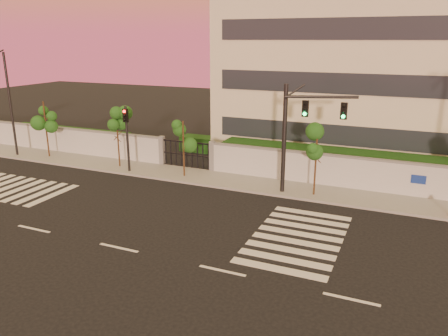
# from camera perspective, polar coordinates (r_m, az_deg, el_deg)

# --- Properties ---
(ground) EXTENTS (120.00, 120.00, 0.00)m
(ground) POSITION_cam_1_polar(r_m,az_deg,el_deg) (20.15, -13.57, -10.11)
(ground) COLOR black
(ground) RESTS_ON ground
(sidewalk) EXTENTS (60.00, 3.00, 0.15)m
(sidewalk) POSITION_cam_1_polar(r_m,az_deg,el_deg) (28.51, -0.96, -1.45)
(sidewalk) COLOR gray
(sidewalk) RESTS_ON ground
(perimeter_wall) EXTENTS (60.00, 0.36, 2.20)m
(perimeter_wall) POSITION_cam_1_polar(r_m,az_deg,el_deg) (29.50, 0.42, 1.19)
(perimeter_wall) COLOR #B6B8BD
(perimeter_wall) RESTS_ON ground
(hedge_row) EXTENTS (41.00, 4.25, 1.80)m
(hedge_row) POSITION_cam_1_polar(r_m,az_deg,el_deg) (31.67, 4.13, 1.75)
(hedge_row) COLOR black
(hedge_row) RESTS_ON ground
(institutional_building) EXTENTS (24.40, 12.40, 12.25)m
(institutional_building) POSITION_cam_1_polar(r_m,az_deg,el_deg) (36.34, 20.27, 11.25)
(institutional_building) COLOR beige
(institutional_building) RESTS_ON ground
(road_markings) EXTENTS (57.00, 7.62, 0.02)m
(road_markings) POSITION_cam_1_polar(r_m,az_deg,el_deg) (23.76, -11.24, -5.72)
(road_markings) COLOR silver
(road_markings) RESTS_ON ground
(street_tree_b) EXTENTS (1.41, 1.12, 4.38)m
(street_tree_b) POSITION_cam_1_polar(r_m,az_deg,el_deg) (35.76, -22.33, 6.21)
(street_tree_b) COLOR #382314
(street_tree_b) RESTS_ON ground
(street_tree_c) EXTENTS (1.34, 1.07, 4.36)m
(street_tree_c) POSITION_cam_1_polar(r_m,az_deg,el_deg) (31.32, -13.78, 5.63)
(street_tree_c) COLOR #382314
(street_tree_c) RESTS_ON ground
(street_tree_d) EXTENTS (1.30, 1.03, 3.81)m
(street_tree_d) POSITION_cam_1_polar(r_m,az_deg,el_deg) (28.38, -5.30, 4.12)
(street_tree_d) COLOR #382314
(street_tree_d) RESTS_ON ground
(street_tree_e) EXTENTS (1.31, 1.04, 4.13)m
(street_tree_e) POSITION_cam_1_polar(r_m,az_deg,el_deg) (25.25, 12.06, 2.81)
(street_tree_e) COLOR #382314
(street_tree_e) RESTS_ON ground
(traffic_signal_main) EXTENTS (4.00, 1.50, 6.47)m
(traffic_signal_main) POSITION_cam_1_polar(r_m,az_deg,el_deg) (25.05, 9.72, 5.28)
(traffic_signal_main) COLOR black
(traffic_signal_main) RESTS_ON ground
(traffic_signal_secondary) EXTENTS (0.36, 0.34, 4.61)m
(traffic_signal_secondary) POSITION_cam_1_polar(r_m,az_deg,el_deg) (30.04, -12.59, 4.71)
(traffic_signal_secondary) COLOR black
(traffic_signal_secondary) RESTS_ON ground
(streetlight_west) EXTENTS (0.50, 2.00, 8.32)m
(streetlight_west) POSITION_cam_1_polar(r_m,az_deg,el_deg) (37.00, -26.39, 8.04)
(streetlight_west) COLOR black
(streetlight_west) RESTS_ON ground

